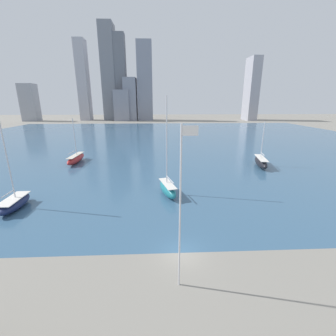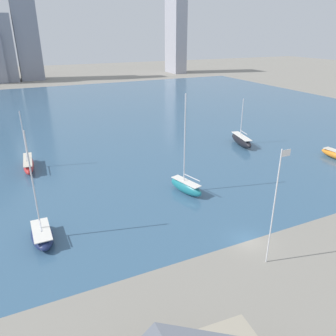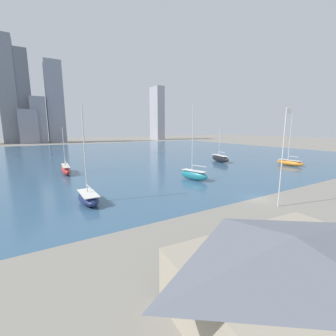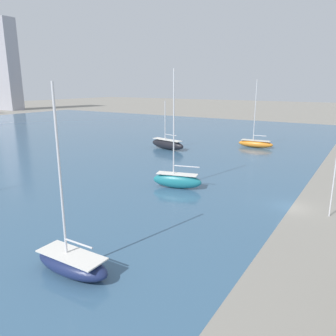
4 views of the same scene
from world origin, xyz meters
name	(u,v)px [view 2 (image 2 of 4)]	position (x,y,z in m)	size (l,w,h in m)	color
ground_plane	(248,241)	(0.00, 0.00, 0.00)	(500.00, 500.00, 0.00)	gray
harbor_water	(102,117)	(0.00, 70.00, 0.00)	(180.00, 140.00, 0.00)	#385B7A
flag_pole	(274,205)	(-0.60, -4.11, 7.25)	(1.24, 0.14, 13.49)	silver
sailboat_black	(241,140)	(22.02, 30.74, 1.14)	(3.96, 9.44, 10.46)	black
sailboat_teal	(186,186)	(-0.76, 14.90, 1.19)	(3.47, 7.05, 15.79)	#1E757F
sailboat_red	(28,164)	(-22.92, 36.20, 1.07)	(2.35, 9.69, 10.97)	#B72828
sailboat_navy	(42,234)	(-23.04, 10.95, 0.93)	(2.60, 6.74, 14.05)	#19234C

